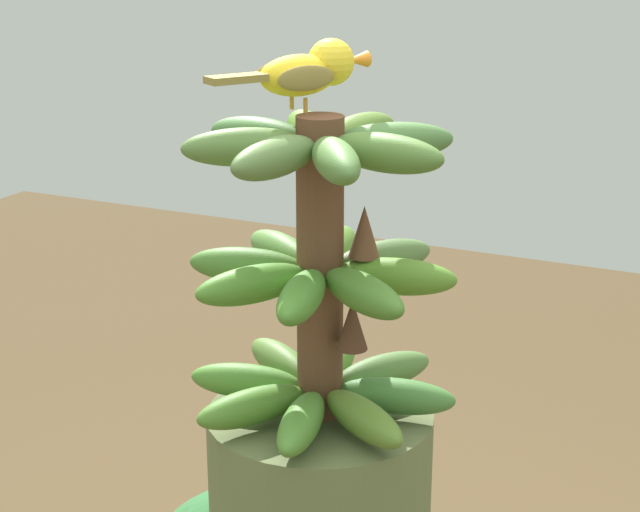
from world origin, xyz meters
The scene contains 2 objects.
banana_bunch centered at (0.00, 0.00, 1.26)m, with size 0.33×0.33×0.36m.
perched_bird centered at (-0.03, -0.03, 1.49)m, with size 0.19×0.13×0.08m.
Camera 1 is at (1.01, 0.48, 1.64)m, focal length 57.79 mm.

